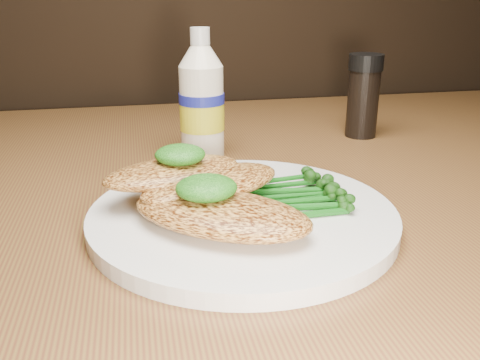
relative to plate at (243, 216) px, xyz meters
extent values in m
cylinder|color=white|center=(0.00, 0.00, 0.00)|extent=(0.29, 0.29, 0.02)
ellipsoid|color=gold|center=(-0.03, -0.04, 0.02)|extent=(0.19, 0.17, 0.03)
ellipsoid|color=gold|center=(-0.03, 0.02, 0.03)|extent=(0.17, 0.13, 0.02)
ellipsoid|color=gold|center=(-0.06, 0.04, 0.04)|extent=(0.16, 0.11, 0.02)
ellipsoid|color=#0A3808|center=(-0.04, -0.02, 0.04)|extent=(0.06, 0.05, 0.02)
ellipsoid|color=#0A3808|center=(-0.05, 0.04, 0.05)|extent=(0.05, 0.05, 0.02)
camera|label=1|loc=(-0.09, -0.44, 0.21)|focal=38.56mm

